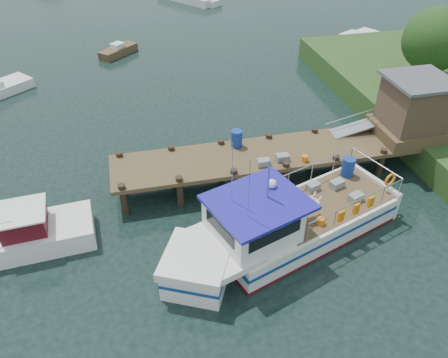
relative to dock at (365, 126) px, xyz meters
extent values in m
plane|color=black|center=(-6.51, -0.01, -2.24)|extent=(160.00, 160.00, 0.00)
cylinder|color=#332114|center=(7.49, 5.99, -0.72)|extent=(0.50, 0.50, 3.05)
sphere|color=#204016|center=(7.49, 5.99, 1.72)|extent=(3.90, 3.90, 3.90)
cube|color=#4F3D25|center=(-4.51, -0.01, -0.94)|extent=(16.00, 3.00, 0.20)
cylinder|color=black|center=(-12.01, -1.31, -1.59)|extent=(0.32, 0.32, 1.90)
cylinder|color=black|center=(-12.01, 1.29, -1.59)|extent=(0.32, 0.32, 1.90)
cylinder|color=black|center=(-9.51, -1.31, -1.59)|extent=(0.32, 0.32, 1.90)
cylinder|color=black|center=(-9.51, 1.29, -1.59)|extent=(0.32, 0.32, 1.90)
cylinder|color=black|center=(-7.01, -1.31, -1.59)|extent=(0.32, 0.32, 1.90)
cylinder|color=black|center=(-7.01, 1.29, -1.59)|extent=(0.32, 0.32, 1.90)
cylinder|color=black|center=(-4.51, -1.31, -1.59)|extent=(0.32, 0.32, 1.90)
cylinder|color=black|center=(-4.51, 1.29, -1.59)|extent=(0.32, 0.32, 1.90)
cylinder|color=black|center=(-2.01, -1.31, -1.59)|extent=(0.32, 0.32, 1.90)
cylinder|color=black|center=(-2.01, 1.29, -1.59)|extent=(0.32, 0.32, 1.90)
cylinder|color=black|center=(0.49, -1.31, -1.59)|extent=(0.32, 0.32, 1.90)
cylinder|color=black|center=(0.49, 1.29, -1.59)|extent=(0.32, 0.32, 1.90)
cylinder|color=black|center=(2.99, -1.31, -1.59)|extent=(0.32, 0.32, 1.90)
cylinder|color=black|center=(2.99, 1.29, -1.59)|extent=(0.32, 0.32, 1.90)
cube|color=#4F3D25|center=(2.49, -0.01, -0.54)|extent=(3.20, 3.00, 0.60)
cube|color=#493628|center=(2.49, -0.01, 0.86)|extent=(2.60, 2.60, 2.40)
cube|color=#47474C|center=(2.49, -0.01, 2.16)|extent=(3.00, 3.00, 0.15)
cube|color=#A5A8AD|center=(0.19, 0.89, -0.59)|extent=(3.34, 0.90, 0.79)
cylinder|color=silver|center=(0.19, 0.49, -0.09)|extent=(3.34, 0.05, 0.76)
cylinder|color=silver|center=(0.19, 1.29, -0.09)|extent=(3.34, 0.05, 0.76)
cube|color=slate|center=(-5.51, -1.01, -0.68)|extent=(0.60, 0.40, 0.30)
cube|color=slate|center=(-4.51, -0.81, -0.68)|extent=(0.60, 0.40, 0.30)
cylinder|color=orange|center=(-3.51, -1.11, -0.69)|extent=(0.30, 0.30, 0.28)
cylinder|color=navy|center=(-6.31, 0.89, -0.40)|extent=(0.56, 0.56, 0.85)
cube|color=silver|center=(-4.73, -4.30, -1.65)|extent=(8.29, 5.44, 1.18)
cube|color=silver|center=(-9.59, -5.99, -1.65)|extent=(2.92, 2.92, 1.18)
cube|color=silver|center=(-9.59, -5.99, -0.90)|extent=(3.16, 3.23, 0.36)
cube|color=silver|center=(-8.62, -5.65, -0.94)|extent=(2.90, 3.44, 0.31)
cube|color=navy|center=(-4.73, -4.30, -1.50)|extent=(8.40, 5.51, 0.14)
cube|color=navy|center=(-9.59, -5.99, -1.50)|extent=(2.97, 2.97, 0.14)
cube|color=#570C13|center=(-4.73, -4.30, -2.19)|extent=(8.40, 5.50, 0.14)
cube|color=#4F3D25|center=(-3.57, -3.90, -1.05)|extent=(6.15, 4.44, 0.04)
cube|color=silver|center=(-0.95, -2.99, -1.55)|extent=(1.21, 2.98, 1.39)
cube|color=silver|center=(-7.26, -5.18, -0.29)|extent=(3.60, 3.47, 1.54)
cube|color=black|center=(-6.82, -6.45, 0.02)|extent=(2.15, 0.78, 0.51)
cube|color=black|center=(-7.70, -3.91, 0.02)|extent=(2.15, 0.78, 0.51)
cube|color=black|center=(-8.63, -5.66, 0.02)|extent=(0.65, 1.76, 0.51)
cube|color=#1C1895|center=(-7.06, -5.11, 0.53)|extent=(4.28, 3.96, 0.12)
cylinder|color=silver|center=(-6.68, -4.98, 1.41)|extent=(0.10, 0.10, 1.64)
cylinder|color=silver|center=(-7.67, -5.87, 1.82)|extent=(0.03, 0.03, 2.47)
cylinder|color=silver|center=(-8.01, -4.90, 1.82)|extent=(0.03, 0.03, 2.47)
sphere|color=silver|center=(-6.33, -4.42, 0.74)|extent=(0.47, 0.47, 0.37)
cylinder|color=silver|center=(-2.96, -5.19, -0.08)|extent=(4.87, 1.73, 0.05)
cylinder|color=silver|center=(-3.89, -2.51, -0.08)|extent=(4.87, 1.73, 0.05)
cylinder|color=silver|center=(-0.97, -3.00, -0.08)|extent=(0.97, 2.68, 0.05)
cylinder|color=silver|center=(-5.34, -6.02, -0.57)|extent=(0.06, 0.06, 0.98)
cylinder|color=silver|center=(-6.27, -3.34, -0.57)|extent=(0.06, 0.06, 0.98)
cylinder|color=silver|center=(-4.07, -5.58, -0.57)|extent=(0.06, 0.06, 0.98)
cylinder|color=silver|center=(-5.01, -2.90, -0.57)|extent=(0.06, 0.06, 0.98)
cylinder|color=silver|center=(-2.81, -5.14, -0.57)|extent=(0.06, 0.06, 0.98)
cylinder|color=silver|center=(-3.74, -2.46, -0.57)|extent=(0.06, 0.06, 0.98)
cylinder|color=silver|center=(-1.55, -4.70, -0.57)|extent=(0.06, 0.06, 0.98)
cylinder|color=silver|center=(-2.48, -2.02, -0.57)|extent=(0.06, 0.06, 0.98)
cylinder|color=silver|center=(-0.53, -4.35, -0.57)|extent=(0.06, 0.06, 0.98)
cylinder|color=silver|center=(-1.46, -1.67, -0.57)|extent=(0.06, 0.06, 0.98)
cube|color=slate|center=(-2.40, -4.15, -0.87)|extent=(0.72, 0.59, 0.33)
cube|color=slate|center=(-2.77, -3.08, -0.87)|extent=(0.72, 0.59, 0.33)
cube|color=slate|center=(-3.87, -3.03, -0.87)|extent=(0.66, 0.55, 0.33)
cylinder|color=navy|center=(-1.93, -2.35, -0.60)|extent=(0.73, 0.73, 0.90)
cylinder|color=orange|center=(-4.43, -5.18, -0.89)|extent=(0.39, 0.39, 0.31)
torus|color=#BFB28C|center=(-4.22, -3.91, -0.99)|extent=(0.73, 0.73, 0.12)
torus|color=orange|center=(-0.66, -3.76, -0.49)|extent=(0.64, 0.31, 0.64)
cube|color=orange|center=(-3.78, -5.50, -0.49)|extent=(0.31, 0.19, 0.46)
cube|color=orange|center=(-3.00, -5.23, -0.49)|extent=(0.31, 0.19, 0.46)
cube|color=orange|center=(-2.22, -4.96, -0.49)|extent=(0.31, 0.19, 0.46)
imported|color=silver|center=(-5.22, -4.80, -0.15)|extent=(0.62, 0.76, 1.81)
cube|color=silver|center=(-16.37, -2.50, -1.78)|extent=(6.21, 2.70, 0.93)
cube|color=#480C12|center=(-15.91, -2.46, -0.89)|extent=(1.80, 1.80, 0.88)
cube|color=silver|center=(-15.91, -2.46, -0.42)|extent=(2.00, 2.00, 0.07)
cube|color=#4F3D25|center=(-11.59, 18.60, -1.93)|extent=(3.22, 3.12, 0.62)
cube|color=silver|center=(-11.59, 18.60, -1.47)|extent=(1.23, 1.23, 0.40)
cube|color=silver|center=(-2.24, 32.28, -1.91)|extent=(4.19, 4.63, 0.65)
cube|color=silver|center=(7.74, 16.21, -1.91)|extent=(6.94, 5.10, 0.67)
cube|color=silver|center=(7.74, 16.21, -1.40)|extent=(2.39, 2.28, 0.43)
camera|label=1|loc=(-11.08, -16.84, 10.74)|focal=35.00mm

